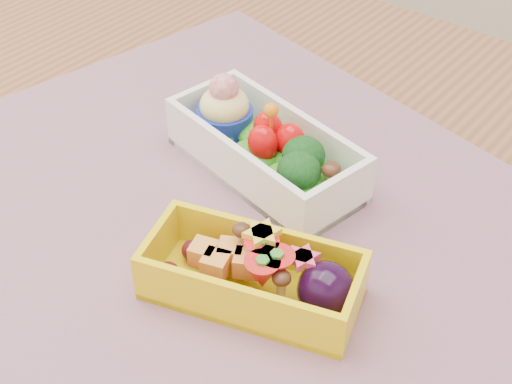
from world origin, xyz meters
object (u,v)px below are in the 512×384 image
Objects in this scene: placemat at (244,230)px; bento_yellow at (257,275)px; bento_white at (265,148)px; table at (222,291)px.

placemat is 3.62× the size of bento_yellow.
bento_white is (-0.03, 0.06, 0.03)m from placemat.
placemat is at bearing 118.75° from bento_yellow.
bento_yellow reaches higher than placemat.
table is 7.51× the size of bento_yellow.
placemat is at bearing -53.34° from bento_white.
bento_white reaches higher than placemat.
bento_yellow is at bearing -43.65° from placemat.
placemat is 0.07m from bento_yellow.
placemat is 3.17× the size of bento_white.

